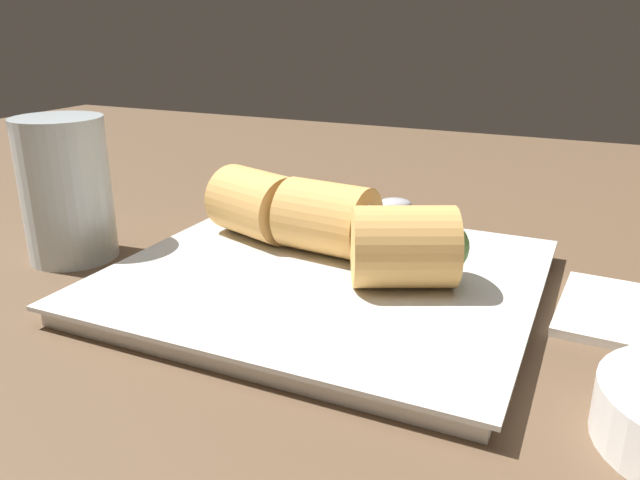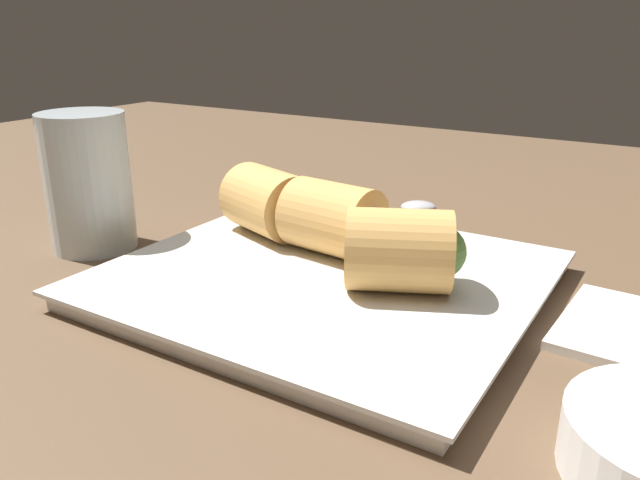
% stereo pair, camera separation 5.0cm
% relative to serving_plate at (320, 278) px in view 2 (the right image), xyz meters
% --- Properties ---
extents(table_surface, '(1.80, 1.40, 0.02)m').
position_rel_serving_plate_xyz_m(table_surface, '(-0.00, 0.01, -0.02)').
color(table_surface, brown).
rests_on(table_surface, ground).
extents(serving_plate, '(0.29, 0.26, 0.01)m').
position_rel_serving_plate_xyz_m(serving_plate, '(0.00, 0.00, 0.00)').
color(serving_plate, silver).
rests_on(serving_plate, table_surface).
extents(roll_front_left, '(0.08, 0.06, 0.05)m').
position_rel_serving_plate_xyz_m(roll_front_left, '(0.00, -0.03, 0.03)').
color(roll_front_left, '#DBA356').
rests_on(roll_front_left, serving_plate).
extents(roll_front_right, '(0.08, 0.07, 0.05)m').
position_rel_serving_plate_xyz_m(roll_front_right, '(0.07, -0.04, 0.03)').
color(roll_front_right, '#DBA356').
rests_on(roll_front_right, serving_plate).
extents(roll_back_left, '(0.08, 0.08, 0.05)m').
position_rel_serving_plate_xyz_m(roll_back_left, '(-0.07, 0.00, 0.03)').
color(roll_back_left, '#DBA356').
rests_on(roll_back_left, serving_plate).
extents(spoon, '(0.18, 0.11, 0.01)m').
position_rel_serving_plate_xyz_m(spoon, '(0.03, -0.20, -0.00)').
color(spoon, '#B2B2B7').
rests_on(spoon, table_surface).
extents(drinking_glass, '(0.07, 0.07, 0.11)m').
position_rel_serving_plate_xyz_m(drinking_glass, '(0.21, 0.03, 0.05)').
color(drinking_glass, silver).
rests_on(drinking_glass, table_surface).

